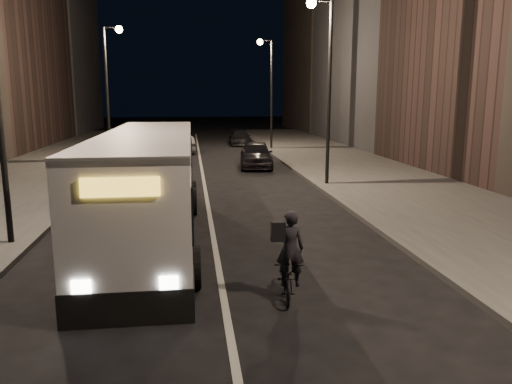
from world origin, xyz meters
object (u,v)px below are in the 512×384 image
object	(u,v)px
cyclist_on_bicycle	(288,268)
car_near	(256,154)
streetlight_left_near	(3,48)
car_far	(240,138)
streetlight_right_far	(268,79)
streetlight_left_far	(111,75)
city_bus	(149,182)
car_mid	(183,145)
streetlight_right_mid	(324,67)

from	to	relation	value
cyclist_on_bicycle	car_near	xyz separation A→B (m)	(1.83, 19.05, 0.14)
streetlight_left_near	car_near	world-z (taller)	streetlight_left_near
cyclist_on_bicycle	car_near	distance (m)	19.14
cyclist_on_bicycle	car_far	distance (m)	32.87
cyclist_on_bicycle	streetlight_right_far	bearing A→B (deg)	90.60
car_far	cyclist_on_bicycle	bearing A→B (deg)	-92.54
streetlight_left_far	car_far	bearing A→B (deg)	49.24
city_bus	cyclist_on_bicycle	bearing A→B (deg)	-56.69
city_bus	cyclist_on_bicycle	distance (m)	5.85
car_near	car_mid	size ratio (longest dim) A/B	1.20
streetlight_right_mid	streetlight_right_far	size ratio (longest dim) A/B	1.00
streetlight_right_far	car_far	distance (m)	6.67
streetlight_left_far	city_bus	xyz separation A→B (m)	(3.52, -17.62, -3.67)
streetlight_right_mid	cyclist_on_bicycle	size ratio (longest dim) A/B	4.28
streetlight_right_far	cyclist_on_bicycle	size ratio (longest dim) A/B	4.28
streetlight_right_mid	car_mid	world-z (taller)	streetlight_right_mid
cyclist_on_bicycle	car_mid	size ratio (longest dim) A/B	0.50
streetlight_left_near	city_bus	world-z (taller)	streetlight_left_near
streetlight_right_mid	streetlight_left_near	distance (m)	13.33
streetlight_right_mid	car_mid	size ratio (longest dim) A/B	2.16
city_bus	car_far	distance (m)	28.52
car_mid	streetlight_right_mid	bearing A→B (deg)	106.51
streetlight_right_mid	streetlight_left_near	world-z (taller)	same
streetlight_left_far	streetlight_right_far	bearing A→B (deg)	29.36
car_far	city_bus	bearing A→B (deg)	-99.53
city_bus	car_near	bearing A→B (deg)	70.85
car_near	car_far	distance (m)	13.75
city_bus	streetlight_left_far	bearing A→B (deg)	101.43
streetlight_right_far	car_mid	world-z (taller)	streetlight_right_far
streetlight_right_mid	streetlight_left_far	distance (m)	14.62
car_mid	streetlight_left_near	bearing A→B (deg)	72.27
city_bus	car_mid	distance (m)	22.34
streetlight_right_far	car_mid	size ratio (longest dim) A/B	2.16
streetlight_right_mid	streetlight_left_near	xyz separation A→B (m)	(-10.66, -8.00, 0.00)
streetlight_right_far	streetlight_left_near	size ratio (longest dim) A/B	1.00
city_bus	car_near	world-z (taller)	city_bus
streetlight_left_near	car_far	xyz separation A→B (m)	(8.93, 28.36, -4.74)
streetlight_right_mid	car_far	world-z (taller)	streetlight_right_mid
streetlight_left_near	city_bus	size ratio (longest dim) A/B	0.70
cyclist_on_bicycle	streetlight_left_near	bearing A→B (deg)	154.98
car_mid	streetlight_right_far	bearing A→B (deg)	-175.69
cyclist_on_bicycle	car_near	world-z (taller)	cyclist_on_bicycle
car_near	streetlight_left_near	bearing A→B (deg)	-115.10
streetlight_right_far	car_mid	bearing A→B (deg)	-168.47
city_bus	streetlight_left_near	bearing A→B (deg)	-173.71
streetlight_right_far	city_bus	bearing A→B (deg)	-106.83
streetlight_left_near	streetlight_left_far	xyz separation A→B (m)	(0.00, 18.00, 0.00)
streetlight_left_far	car_mid	size ratio (longest dim) A/B	2.16
streetlight_right_far	car_mid	distance (m)	8.12
streetlight_right_far	car_near	bearing A→B (deg)	-102.98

